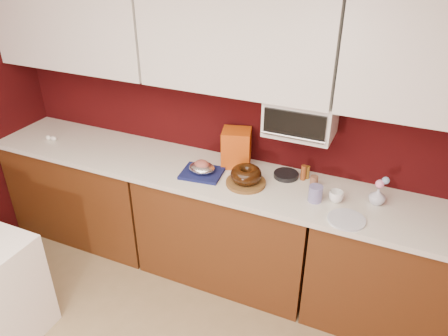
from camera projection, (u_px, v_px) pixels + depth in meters
wall_back at (245, 116)px, 3.21m from camera, size 4.00×0.02×2.50m
base_cabinet_left at (90, 191)px, 3.84m from camera, size 1.31×0.58×0.86m
base_cabinet_center at (228, 228)px, 3.37m from camera, size 1.31×0.58×0.86m
base_cabinet_right at (412, 278)px, 2.89m from camera, size 1.31×0.58×0.86m
countertop at (228, 178)px, 3.15m from camera, size 4.00×0.62×0.04m
upper_cabinet_left at (74, 21)px, 3.26m from camera, size 1.31×0.33×0.70m
upper_cabinet_center at (238, 38)px, 2.79m from camera, size 1.31×0.33×0.70m
toaster_oven at (301, 117)px, 2.88m from camera, size 0.45×0.30×0.25m
toaster_oven_door at (294, 125)px, 2.75m from camera, size 0.40×0.02×0.18m
toaster_oven_handle at (293, 137)px, 2.77m from camera, size 0.42×0.02×0.02m
cake_base at (246, 183)px, 3.03m from camera, size 0.34×0.34×0.03m
bundt_cake at (246, 174)px, 3.00m from camera, size 0.28×0.28×0.09m
navy_towel at (202, 173)px, 3.15m from camera, size 0.32×0.28×0.02m
foil_ham_nest at (202, 168)px, 3.13m from camera, size 0.23×0.21×0.07m
roasted_ham at (202, 165)px, 3.12m from camera, size 0.13×0.12×0.07m
pandoro_box at (236, 148)px, 3.22m from camera, size 0.25×0.24×0.28m
dark_pan at (286, 175)px, 3.12m from camera, size 0.23×0.23×0.03m
coffee_mug at (336, 195)px, 2.83m from camera, size 0.11×0.11×0.09m
blue_jar at (315, 194)px, 2.83m from camera, size 0.12×0.12×0.11m
flower_vase at (378, 195)px, 2.80m from camera, size 0.11×0.11×0.13m
flower_pink at (380, 184)px, 2.76m from camera, size 0.06×0.06×0.06m
flower_blue at (386, 180)px, 2.75m from camera, size 0.05×0.05×0.05m
china_plate at (347, 220)px, 2.67m from camera, size 0.28×0.28×0.01m
amber_bottle at (303, 173)px, 3.07m from camera, size 0.05×0.05×0.11m
paper_cup at (314, 181)px, 3.00m from camera, size 0.06×0.06×0.08m
egg_left at (49, 138)px, 3.65m from camera, size 0.05×0.04×0.04m
egg_right at (54, 138)px, 3.64m from camera, size 0.06×0.05×0.04m
amber_bottle_tall at (308, 172)px, 3.09m from camera, size 0.03×0.03×0.10m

